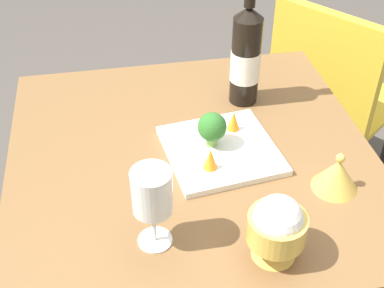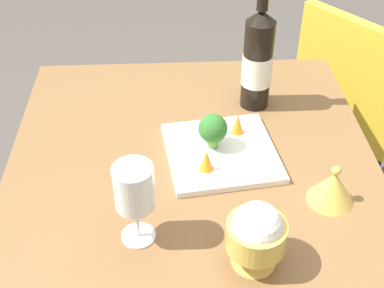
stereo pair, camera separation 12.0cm
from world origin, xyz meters
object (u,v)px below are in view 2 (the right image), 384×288
at_px(chair_by_wall, 355,100).
at_px(wine_bottle, 258,60).
at_px(rice_bowl, 256,235).
at_px(carrot_garnish_right, 238,124).
at_px(carrot_garnish_left, 206,160).
at_px(broccoli_floret, 213,129).
at_px(rice_bowl_lid, 333,187).
at_px(serving_plate, 221,153).
at_px(wine_glass, 134,189).

distance_m(chair_by_wall, wine_bottle, 0.64).
bearing_deg(rice_bowl, wine_bottle, -8.36).
distance_m(chair_by_wall, carrot_garnish_right, 0.73).
bearing_deg(carrot_garnish_left, rice_bowl, -163.99).
xyz_separation_m(broccoli_floret, carrot_garnish_left, (-0.08, 0.02, -0.02)).
xyz_separation_m(rice_bowl_lid, broccoli_floret, (0.17, 0.24, 0.03)).
distance_m(rice_bowl_lid, carrot_garnish_left, 0.27).
height_order(wine_bottle, rice_bowl_lid, wine_bottle).
bearing_deg(carrot_garnish_left, serving_plate, -31.61).
relative_size(serving_plate, carrot_garnish_left, 5.37).
distance_m(rice_bowl_lid, serving_plate, 0.27).
bearing_deg(chair_by_wall, carrot_garnish_left, -80.42).
relative_size(broccoli_floret, carrot_garnish_left, 1.64).
bearing_deg(serving_plate, carrot_garnish_left, 148.39).
height_order(wine_glass, broccoli_floret, wine_glass).
relative_size(rice_bowl, carrot_garnish_left, 2.72).
bearing_deg(chair_by_wall, serving_plate, -81.59).
bearing_deg(rice_bowl_lid, wine_glass, 101.37).
height_order(chair_by_wall, wine_glass, wine_glass).
xyz_separation_m(rice_bowl, rice_bowl_lid, (0.15, -0.19, -0.04)).
distance_m(wine_glass, broccoli_floret, 0.31).
distance_m(rice_bowl, carrot_garnish_right, 0.38).
relative_size(chair_by_wall, carrot_garnish_left, 16.29).
relative_size(wine_bottle, rice_bowl_lid, 3.36).
bearing_deg(rice_bowl, serving_plate, 5.67).
relative_size(rice_bowl_lid, carrot_garnish_left, 1.92).
bearing_deg(wine_bottle, rice_bowl_lid, -163.31).
bearing_deg(broccoli_floret, rice_bowl_lid, -126.33).
bearing_deg(chair_by_wall, carrot_garnish_right, -82.72).
bearing_deg(chair_by_wall, rice_bowl, -67.42).
xyz_separation_m(rice_bowl, broccoli_floret, (0.33, 0.05, -0.01)).
xyz_separation_m(wine_bottle, carrot_garnish_right, (-0.14, 0.06, -0.09)).
xyz_separation_m(chair_by_wall, rice_bowl_lid, (-0.70, 0.31, 0.26)).
xyz_separation_m(wine_glass, carrot_garnish_right, (0.30, -0.23, -0.09)).
bearing_deg(carrot_garnish_right, carrot_garnish_left, 146.82).
relative_size(broccoli_floret, carrot_garnish_right, 1.67).
xyz_separation_m(wine_bottle, broccoli_floret, (-0.19, 0.13, -0.07)).
bearing_deg(wine_bottle, chair_by_wall, -51.80).
bearing_deg(wine_bottle, serving_plate, 152.67).
bearing_deg(carrot_garnish_right, chair_by_wall, -45.52).
height_order(rice_bowl, carrot_garnish_left, rice_bowl).
xyz_separation_m(wine_glass, rice_bowl_lid, (0.08, -0.40, -0.09)).
height_order(wine_glass, rice_bowl, wine_glass).
distance_m(broccoli_floret, carrot_garnish_right, 0.08).
height_order(wine_bottle, serving_plate, wine_bottle).
relative_size(rice_bowl, broccoli_floret, 1.65).
relative_size(wine_bottle, broccoli_floret, 3.92).
bearing_deg(rice_bowl_lid, carrot_garnish_right, 37.63).
distance_m(wine_glass, rice_bowl, 0.24).
bearing_deg(broccoli_floret, serving_plate, -128.74).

